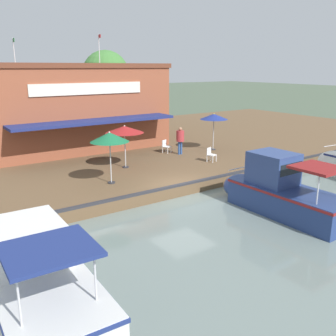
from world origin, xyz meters
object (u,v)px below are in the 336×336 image
object	(u,v)px
waterfront_restaurant	(63,105)
motorboat_distant_upstream	(277,191)
patio_umbrella_far_corner	(125,129)
cafe_chair_far_corner_seat	(166,146)
cafe_chair_back_row_seat	(211,154)
motorboat_nearest_quay	(33,273)
patio_umbrella_back_row	(110,137)
person_near_entrance	(180,137)
tree_behind_restaurant	(105,75)
patio_umbrella_near_quay_edge	(214,117)

from	to	relation	value
waterfront_restaurant	motorboat_distant_upstream	size ratio (longest dim) A/B	2.03
patio_umbrella_far_corner	cafe_chair_far_corner_seat	world-z (taller)	patio_umbrella_far_corner
waterfront_restaurant	cafe_chair_back_row_seat	bearing A→B (deg)	26.57
waterfront_restaurant	motorboat_nearest_quay	distance (m)	19.08
patio_umbrella_back_row	motorboat_distant_upstream	bearing A→B (deg)	38.52
person_near_entrance	motorboat_distant_upstream	xyz separation A→B (m)	(9.20, -1.66, -0.79)
patio_umbrella_back_row	motorboat_distant_upstream	world-z (taller)	patio_umbrella_back_row
patio_umbrella_far_corner	tree_behind_restaurant	size ratio (longest dim) A/B	0.34
cafe_chair_back_row_seat	tree_behind_restaurant	xyz separation A→B (m)	(-16.86, 1.37, 4.24)
patio_umbrella_far_corner	motorboat_nearest_quay	distance (m)	11.80
motorboat_nearest_quay	tree_behind_restaurant	world-z (taller)	tree_behind_restaurant
motorboat_nearest_quay	motorboat_distant_upstream	bearing A→B (deg)	93.00
patio_umbrella_back_row	patio_umbrella_far_corner	bearing A→B (deg)	137.88
cafe_chair_back_row_seat	tree_behind_restaurant	distance (m)	17.44
cafe_chair_far_corner_seat	motorboat_nearest_quay	distance (m)	15.72
patio_umbrella_back_row	person_near_entrance	world-z (taller)	patio_umbrella_back_row
cafe_chair_back_row_seat	cafe_chair_far_corner_seat	distance (m)	3.61
patio_umbrella_near_quay_edge	motorboat_nearest_quay	size ratio (longest dim) A/B	0.39
person_near_entrance	cafe_chair_far_corner_seat	bearing A→B (deg)	-149.97
cafe_chair_far_corner_seat	patio_umbrella_back_row	bearing A→B (deg)	-56.21
motorboat_distant_upstream	tree_behind_restaurant	xyz separation A→B (m)	(-23.43, 3.35, 4.38)
patio_umbrella_near_quay_edge	tree_behind_restaurant	distance (m)	14.67
patio_umbrella_near_quay_edge	tree_behind_restaurant	world-z (taller)	tree_behind_restaurant
cafe_chair_back_row_seat	cafe_chair_far_corner_seat	xyz separation A→B (m)	(-3.52, -0.84, 0.00)
patio_umbrella_back_row	person_near_entrance	distance (m)	7.30
patio_umbrella_far_corner	person_near_entrance	xyz separation A→B (m)	(-0.92, 4.51, -1.04)
patio_umbrella_back_row	patio_umbrella_far_corner	size ratio (longest dim) A/B	1.06
person_near_entrance	motorboat_nearest_quay	xyz separation A→B (m)	(9.74, -12.09, -0.90)
patio_umbrella_far_corner	motorboat_nearest_quay	bearing A→B (deg)	-40.66
patio_umbrella_far_corner	cafe_chair_far_corner_seat	xyz separation A→B (m)	(-1.81, 4.00, -1.69)
motorboat_nearest_quay	waterfront_restaurant	bearing A→B (deg)	157.42
cafe_chair_far_corner_seat	motorboat_distant_upstream	world-z (taller)	motorboat_distant_upstream
motorboat_nearest_quay	person_near_entrance	bearing A→B (deg)	128.86
patio_umbrella_back_row	person_near_entrance	bearing A→B (deg)	115.61
patio_umbrella_back_row	cafe_chair_far_corner_seat	bearing A→B (deg)	123.79
person_near_entrance	motorboat_distant_upstream	bearing A→B (deg)	-10.22
waterfront_restaurant	cafe_chair_back_row_seat	world-z (taller)	waterfront_restaurant
waterfront_restaurant	cafe_chair_far_corner_seat	bearing A→B (deg)	32.42
cafe_chair_far_corner_seat	person_near_entrance	world-z (taller)	person_near_entrance
patio_umbrella_near_quay_edge	cafe_chair_far_corner_seat	bearing A→B (deg)	-108.86
patio_umbrella_far_corner	motorboat_nearest_quay	world-z (taller)	patio_umbrella_far_corner
cafe_chair_back_row_seat	motorboat_nearest_quay	distance (m)	14.32
patio_umbrella_back_row	motorboat_nearest_quay	xyz separation A→B (m)	(6.63, -5.60, -2.05)
waterfront_restaurant	patio_umbrella_back_row	world-z (taller)	waterfront_restaurant
motorboat_nearest_quay	tree_behind_restaurant	xyz separation A→B (m)	(-23.98, 13.79, 4.49)
person_near_entrance	patio_umbrella_far_corner	bearing A→B (deg)	-78.52
patio_umbrella_near_quay_edge	motorboat_distant_upstream	size ratio (longest dim) A/B	0.41
cafe_chair_far_corner_seat	motorboat_nearest_quay	size ratio (longest dim) A/B	0.13
waterfront_restaurant	patio_umbrella_far_corner	world-z (taller)	waterfront_restaurant
patio_umbrella_far_corner	tree_behind_restaurant	distance (m)	16.57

